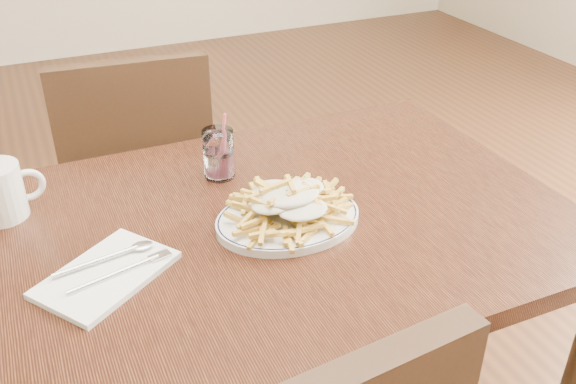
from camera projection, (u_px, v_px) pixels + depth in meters
name	position (u px, v px, depth m)	size (l,w,h in m)	color
table	(264.00, 253.00, 1.28)	(1.20, 0.80, 0.75)	black
chair_far	(139.00, 177.00, 1.89)	(0.45, 0.45, 0.89)	black
fries_plate	(288.00, 219.00, 1.23)	(0.33, 0.31, 0.02)	white
loaded_fries	(288.00, 199.00, 1.20)	(0.26, 0.22, 0.07)	gold
napkin	(106.00, 275.00, 1.09)	(0.22, 0.14, 0.01)	white
cutlery	(105.00, 268.00, 1.09)	(0.21, 0.11, 0.01)	silver
water_glass	(219.00, 156.00, 1.37)	(0.07, 0.07, 0.15)	white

